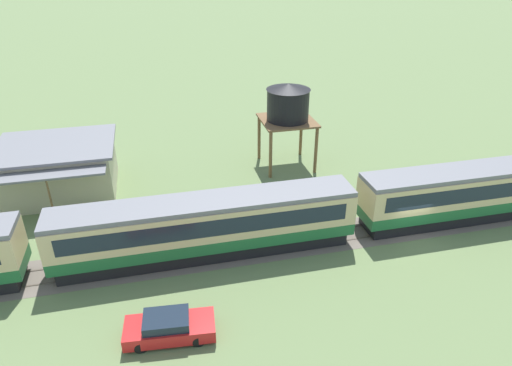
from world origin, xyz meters
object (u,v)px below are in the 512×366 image
passenger_train (211,224)px  water_tower (288,104)px  station_building (59,168)px  parked_car_red (169,327)px

passenger_train → water_tower: bearing=53.7°
passenger_train → station_building: 15.21m
passenger_train → station_building: station_building is taller
station_building → parked_car_red: 19.12m
water_tower → parked_car_red: (-11.63, -18.09, -5.06)m
station_building → water_tower: bearing=1.4°
station_building → parked_car_red: (7.27, -17.62, -1.41)m
parked_car_red → passenger_train: bearing=69.5°
station_building → parked_car_red: bearing=-67.6°
water_tower → parked_car_red: size_ratio=1.59×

